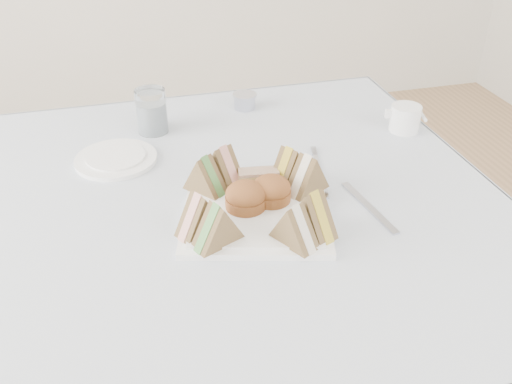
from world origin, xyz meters
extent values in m
cube|color=brown|center=(0.00, 0.00, 0.37)|extent=(0.90, 0.90, 0.74)
cube|color=silver|center=(0.00, 0.00, 0.74)|extent=(1.02, 1.02, 0.01)
cube|color=white|center=(0.03, -0.07, 0.75)|extent=(0.32, 0.32, 0.01)
cylinder|color=brown|center=(0.01, -0.06, 0.78)|extent=(0.09, 0.09, 0.05)
cylinder|color=brown|center=(0.06, -0.05, 0.78)|extent=(0.08, 0.08, 0.05)
cube|color=tan|center=(0.05, 0.01, 0.78)|extent=(0.08, 0.04, 0.04)
cylinder|color=white|center=(-0.21, 0.20, 0.75)|extent=(0.23, 0.23, 0.01)
cylinder|color=white|center=(-0.11, 0.32, 0.80)|extent=(0.08, 0.08, 0.10)
cylinder|color=silver|center=(0.12, 0.39, 0.76)|extent=(0.06, 0.06, 0.03)
cube|color=silver|center=(0.24, -0.10, 0.75)|extent=(0.04, 0.18, 0.00)
cube|color=silver|center=(0.19, 0.03, 0.75)|extent=(0.05, 0.17, 0.00)
cylinder|color=white|center=(0.45, 0.18, 0.78)|extent=(0.08, 0.08, 0.06)
camera|label=1|loc=(-0.19, -0.88, 1.34)|focal=40.00mm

